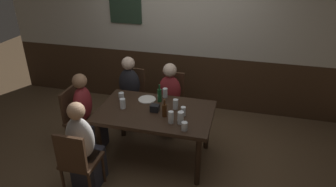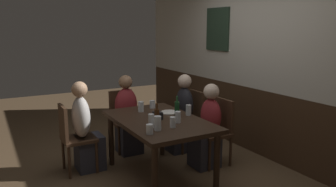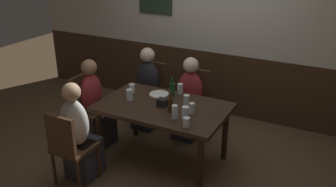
{
  "view_description": "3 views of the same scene",
  "coord_description": "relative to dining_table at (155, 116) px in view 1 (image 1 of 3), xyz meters",
  "views": [
    {
      "loc": [
        1.02,
        -3.25,
        2.68
      ],
      "look_at": [
        0.19,
        -0.06,
        1.04
      ],
      "focal_mm": 32.45,
      "sensor_mm": 36.0,
      "label": 1
    },
    {
      "loc": [
        3.4,
        -1.77,
        1.82
      ],
      "look_at": [
        0.13,
        0.05,
        1.07
      ],
      "focal_mm": 35.64,
      "sensor_mm": 36.0,
      "label": 2
    },
    {
      "loc": [
        1.83,
        -3.37,
        2.51
      ],
      "look_at": [
        0.04,
        0.05,
        0.88
      ],
      "focal_mm": 39.3,
      "sensor_mm": 36.0,
      "label": 3
    }
  ],
  "objects": [
    {
      "name": "ground_plane",
      "position": [
        0.0,
        0.0,
        -0.65
      ],
      "size": [
        12.0,
        12.0,
        0.0
      ],
      "primitive_type": "plane",
      "color": "brown"
    },
    {
      "name": "wall_back",
      "position": [
        -0.01,
        1.65,
        0.65
      ],
      "size": [
        6.4,
        0.13,
        2.6
      ],
      "color": "#3D2819",
      "rests_on": "ground_plane"
    },
    {
      "name": "dining_table",
      "position": [
        0.0,
        0.0,
        0.0
      ],
      "size": [
        1.48,
        0.93,
        0.74
      ],
      "color": "black",
      "rests_on": "ground_plane"
    },
    {
      "name": "chair_mid_far",
      "position": [
        0.0,
        0.88,
        -0.16
      ],
      "size": [
        0.4,
        0.4,
        0.88
      ],
      "color": "#422B1C",
      "rests_on": "ground_plane"
    },
    {
      "name": "chair_left_far",
      "position": [
        -0.65,
        0.88,
        -0.16
      ],
      "size": [
        0.4,
        0.4,
        0.88
      ],
      "color": "#422B1C",
      "rests_on": "ground_plane"
    },
    {
      "name": "chair_head_west",
      "position": [
        -1.16,
        0.0,
        -0.16
      ],
      "size": [
        0.4,
        0.4,
        0.88
      ],
      "color": "#422B1C",
      "rests_on": "ground_plane"
    },
    {
      "name": "chair_left_near",
      "position": [
        -0.65,
        -0.88,
        -0.16
      ],
      "size": [
        0.4,
        0.4,
        0.88
      ],
      "color": "#422B1C",
      "rests_on": "ground_plane"
    },
    {
      "name": "person_mid_far",
      "position": [
        -0.0,
        0.72,
        -0.19
      ],
      "size": [
        0.34,
        0.37,
        1.1
      ],
      "color": "#2D2D38",
      "rests_on": "ground_plane"
    },
    {
      "name": "person_left_far",
      "position": [
        -0.65,
        0.72,
        -0.17
      ],
      "size": [
        0.34,
        0.37,
        1.15
      ],
      "color": "#2D2D38",
      "rests_on": "ground_plane"
    },
    {
      "name": "person_head_west",
      "position": [
        -0.99,
        0.0,
        -0.17
      ],
      "size": [
        0.37,
        0.34,
        1.14
      ],
      "color": "#2D2D38",
      "rests_on": "ground_plane"
    },
    {
      "name": "person_left_near",
      "position": [
        -0.65,
        -0.72,
        -0.16
      ],
      "size": [
        0.34,
        0.37,
        1.16
      ],
      "color": "#2D2D38",
      "rests_on": "ground_plane"
    },
    {
      "name": "beer_glass_tall",
      "position": [
        0.24,
        0.12,
        0.14
      ],
      "size": [
        0.07,
        0.07,
        0.13
      ],
      "color": "silver",
      "rests_on": "dining_table"
    },
    {
      "name": "pint_glass_pale",
      "position": [
        0.38,
        -0.22,
        0.15
      ],
      "size": [
        0.08,
        0.08,
        0.15
      ],
      "color": "silver",
      "rests_on": "dining_table"
    },
    {
      "name": "pint_glass_stout",
      "position": [
        0.46,
        -0.35,
        0.13
      ],
      "size": [
        0.07,
        0.07,
        0.1
      ],
      "color": "silver",
      "rests_on": "dining_table"
    },
    {
      "name": "tumbler_short",
      "position": [
        0.02,
        0.4,
        0.15
      ],
      "size": [
        0.07,
        0.07,
        0.13
      ],
      "color": "silver",
      "rests_on": "dining_table"
    },
    {
      "name": "pint_glass_amber",
      "position": [
        0.27,
        -0.24,
        0.16
      ],
      "size": [
        0.06,
        0.06,
        0.15
      ],
      "color": "silver",
      "rests_on": "dining_table"
    },
    {
      "name": "highball_clear",
      "position": [
        -0.43,
        -0.04,
        0.14
      ],
      "size": [
        0.07,
        0.07,
        0.13
      ],
      "color": "silver",
      "rests_on": "dining_table"
    },
    {
      "name": "beer_glass_half",
      "position": [
        -0.54,
        0.18,
        0.13
      ],
      "size": [
        0.08,
        0.08,
        0.1
      ],
      "color": "silver",
      "rests_on": "dining_table"
    },
    {
      "name": "tumbler_water",
      "position": [
        0.37,
        -0.03,
        0.14
      ],
      "size": [
        0.06,
        0.06,
        0.12
      ],
      "color": "silver",
      "rests_on": "dining_table"
    },
    {
      "name": "beer_bottle_green",
      "position": [
        -0.01,
        0.26,
        0.18
      ],
      "size": [
        0.06,
        0.06,
        0.25
      ],
      "color": "#194723",
      "rests_on": "dining_table"
    },
    {
      "name": "beer_bottle_brown",
      "position": [
        0.15,
        -0.11,
        0.18
      ],
      "size": [
        0.06,
        0.06,
        0.23
      ],
      "color": "#42230F",
      "rests_on": "dining_table"
    },
    {
      "name": "plate_white_large",
      "position": [
        -0.19,
        0.26,
        0.09
      ],
      "size": [
        0.24,
        0.24,
        0.01
      ],
      "primitive_type": "cylinder",
      "color": "white",
      "rests_on": "dining_table"
    },
    {
      "name": "condiment_caddy",
      "position": [
        0.0,
        -0.02,
        0.13
      ],
      "size": [
        0.11,
        0.09,
        0.09
      ],
      "primitive_type": "cube",
      "color": "black",
      "rests_on": "dining_table"
    }
  ]
}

